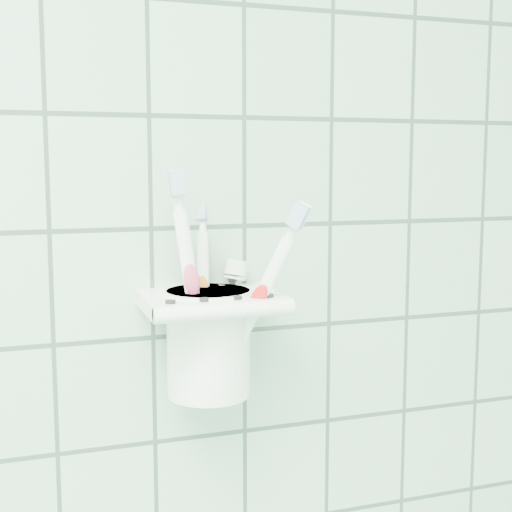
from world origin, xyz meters
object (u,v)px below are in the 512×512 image
Objects in this scene: cup at (209,339)px; toothbrush_blue at (204,292)px; holder_bracket at (211,303)px; toothbrush_pink at (207,282)px; toothpaste_tube at (218,311)px; toothbrush_orange at (216,286)px.

cup is 0.05m from toothbrush_blue.
holder_bracket is 0.03m from toothbrush_pink.
toothbrush_blue reaches higher than toothpaste_tube.
holder_bracket is 0.02m from toothbrush_blue.
toothbrush_blue is at bearing -123.18° from cup.
toothbrush_orange reaches higher than toothbrush_blue.
toothbrush_orange is at bearing 28.10° from toothbrush_blue.
toothbrush_pink reaches higher than cup.
toothbrush_blue is at bearing 89.94° from toothbrush_pink.
holder_bracket is 0.61× the size of toothbrush_pink.
holder_bracket is at bearing 162.03° from toothbrush_orange.
toothbrush_pink reaches higher than toothbrush_blue.
toothbrush_orange is 1.52× the size of toothpaste_tube.
toothbrush_blue is (-0.01, -0.01, 0.05)m from cup.
toothpaste_tube is at bearing 81.15° from toothbrush_blue.
toothpaste_tube is at bearing 111.13° from toothbrush_orange.
toothbrush_orange is at bearing 37.71° from toothbrush_pink.
cup is 0.53× the size of toothbrush_orange.
toothbrush_orange is at bearing -57.62° from holder_bracket.
holder_bracket is 0.04m from cup.
toothbrush_pink is 0.06m from toothpaste_tube.
toothbrush_pink is 0.02m from toothbrush_blue.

